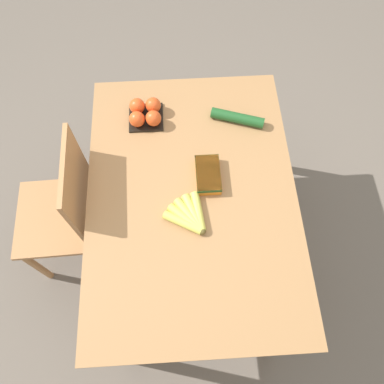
# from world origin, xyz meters

# --- Properties ---
(ground_plane) EXTENTS (12.00, 12.00, 0.00)m
(ground_plane) POSITION_xyz_m (0.00, 0.00, 0.00)
(ground_plane) COLOR #665B51
(dining_table) EXTENTS (1.31, 0.91, 0.78)m
(dining_table) POSITION_xyz_m (0.00, 0.00, 0.67)
(dining_table) COLOR #9E7044
(dining_table) RESTS_ON ground_plane
(chair) EXTENTS (0.43, 0.41, 0.98)m
(chair) POSITION_xyz_m (0.07, 0.62, 0.51)
(chair) COLOR #A87547
(chair) RESTS_ON ground_plane
(banana_bunch) EXTENTS (0.19, 0.18, 0.04)m
(banana_bunch) POSITION_xyz_m (-0.11, 0.01, 0.80)
(banana_bunch) COLOR brown
(banana_bunch) RESTS_ON dining_table
(tomato_pack) EXTENTS (0.16, 0.16, 0.08)m
(tomato_pack) POSITION_xyz_m (0.42, 0.20, 0.82)
(tomato_pack) COLOR black
(tomato_pack) RESTS_ON dining_table
(carrot_bag) EXTENTS (0.18, 0.11, 0.05)m
(carrot_bag) POSITION_xyz_m (0.08, -0.07, 0.80)
(carrot_bag) COLOR orange
(carrot_bag) RESTS_ON dining_table
(cucumber_near) EXTENTS (0.13, 0.25, 0.05)m
(cucumber_near) POSITION_xyz_m (0.38, -0.24, 0.80)
(cucumber_near) COLOR #1E5123
(cucumber_near) RESTS_ON dining_table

